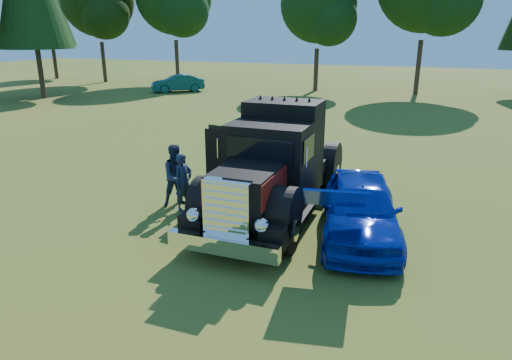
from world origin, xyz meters
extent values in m
plane|color=#395B1A|center=(0.00, 0.00, 0.00)|extent=(120.00, 120.00, 0.00)
cylinder|color=#2D2116|center=(4.00, 30.00, 2.07)|extent=(0.36, 0.36, 4.14)
sphere|color=black|center=(5.38, 29.08, 6.90)|extent=(5.06, 5.06, 5.06)
cylinder|color=#2D2116|center=(-25.00, 29.00, 1.89)|extent=(0.36, 0.36, 3.78)
sphere|color=black|center=(-25.00, 29.00, 7.56)|extent=(6.72, 6.72, 6.72)
sphere|color=black|center=(-23.74, 28.16, 6.30)|extent=(4.62, 4.62, 4.62)
cylinder|color=#2D2116|center=(-4.00, 29.50, 1.71)|extent=(0.36, 0.36, 3.42)
sphere|color=black|center=(-4.00, 29.50, 6.84)|extent=(6.08, 6.08, 6.08)
sphere|color=black|center=(-2.86, 28.74, 5.70)|extent=(4.18, 4.18, 4.18)
cylinder|color=#2D2116|center=(-32.00, 30.00, 2.16)|extent=(0.36, 0.36, 4.32)
cylinder|color=#2D2116|center=(-22.00, 18.00, 2.34)|extent=(0.36, 0.36, 4.68)
cylinder|color=#2D2116|center=(-18.00, 31.00, 1.98)|extent=(0.36, 0.36, 3.96)
sphere|color=black|center=(-16.68, 30.12, 6.60)|extent=(4.84, 4.84, 4.84)
cylinder|color=black|center=(0.22, 0.42, 0.55)|extent=(0.32, 1.10, 1.10)
cylinder|color=black|center=(2.32, 0.42, 0.55)|extent=(0.32, 1.10, 1.10)
cylinder|color=black|center=(0.22, 5.22, 0.55)|extent=(0.32, 1.10, 1.10)
cylinder|color=black|center=(2.32, 5.22, 0.55)|extent=(0.32, 1.10, 1.10)
cylinder|color=black|center=(0.55, 5.22, 0.55)|extent=(0.32, 1.10, 1.10)
cylinder|color=black|center=(1.99, 5.22, 0.55)|extent=(0.32, 1.10, 1.10)
cube|color=black|center=(1.27, 3.02, 0.62)|extent=(1.60, 6.40, 0.28)
cube|color=white|center=(1.27, -0.83, 0.55)|extent=(2.50, 0.22, 0.36)
cube|color=white|center=(1.27, -0.53, 1.25)|extent=(1.05, 0.30, 1.30)
cube|color=black|center=(1.27, 0.52, 1.30)|extent=(1.35, 1.80, 1.10)
cube|color=maroon|center=(0.58, 0.52, 1.50)|extent=(0.02, 1.80, 0.60)
cube|color=maroon|center=(1.96, 0.52, 1.50)|extent=(0.02, 1.80, 0.60)
cylinder|color=black|center=(0.32, 0.42, 0.95)|extent=(0.55, 1.24, 1.24)
cylinder|color=black|center=(2.22, 0.42, 0.95)|extent=(0.55, 1.24, 1.24)
sphere|color=white|center=(0.49, -0.60, 1.05)|extent=(0.32, 0.32, 0.32)
sphere|color=white|center=(2.05, -0.60, 1.05)|extent=(0.32, 0.32, 0.32)
cube|color=black|center=(1.27, 2.07, 1.55)|extent=(2.05, 1.30, 2.10)
cube|color=black|center=(1.27, 1.40, 2.05)|extent=(1.70, 0.05, 0.65)
cube|color=black|center=(1.27, 3.37, 1.75)|extent=(2.05, 1.30, 2.50)
cube|color=black|center=(1.27, 5.02, 0.95)|extent=(2.00, 2.00, 0.35)
cube|color=black|center=(-0.31, 2.64, 1.45)|extent=(1.10, 0.21, 1.50)
cube|color=maroon|center=(-0.31, 2.69, 1.30)|extent=(0.84, 0.13, 0.75)
imported|color=#081ABD|center=(3.71, 1.82, 0.76)|extent=(2.60, 4.71, 1.52)
cube|color=#081ABD|center=(3.39, 0.15, 1.55)|extent=(1.45, 1.16, 0.67)
imported|color=#1A1C3D|center=(-1.18, 1.92, 0.81)|extent=(0.57, 0.69, 1.62)
imported|color=#20224C|center=(-1.53, 2.18, 0.89)|extent=(1.09, 1.10, 1.79)
imported|color=#0B453F|center=(-14.46, 24.81, 0.69)|extent=(4.15, 3.86, 1.39)
camera|label=1|loc=(4.93, -8.65, 4.83)|focal=32.00mm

